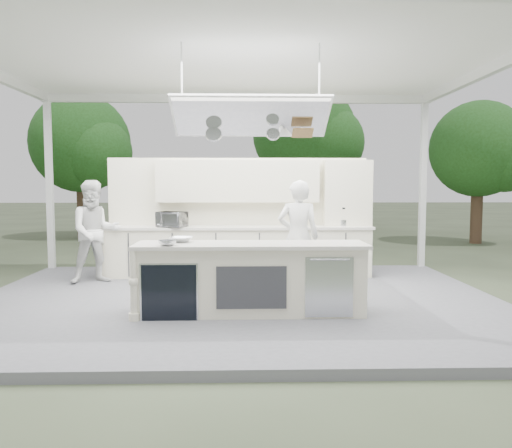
{
  "coord_description": "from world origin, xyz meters",
  "views": [
    {
      "loc": [
        0.08,
        -7.55,
        1.85
      ],
      "look_at": [
        0.3,
        0.4,
        1.23
      ],
      "focal_mm": 35.0,
      "sensor_mm": 36.0,
      "label": 1
    }
  ],
  "objects_px": {
    "back_counter": "(238,251)",
    "head_chef": "(298,237)",
    "sous_chef": "(95,232)",
    "demo_island": "(249,278)"
  },
  "relations": [
    {
      "from": "back_counter",
      "to": "head_chef",
      "type": "bearing_deg",
      "value": -57.53
    },
    {
      "from": "back_counter",
      "to": "head_chef",
      "type": "xyz_separation_m",
      "value": [
        0.98,
        -1.54,
        0.42
      ]
    },
    {
      "from": "sous_chef",
      "to": "head_chef",
      "type": "bearing_deg",
      "value": -38.59
    },
    {
      "from": "sous_chef",
      "to": "back_counter",
      "type": "bearing_deg",
      "value": -10.11
    },
    {
      "from": "demo_island",
      "to": "head_chef",
      "type": "height_order",
      "value": "head_chef"
    },
    {
      "from": "demo_island",
      "to": "sous_chef",
      "type": "height_order",
      "value": "sous_chef"
    },
    {
      "from": "demo_island",
      "to": "sous_chef",
      "type": "distance_m",
      "value": 3.51
    },
    {
      "from": "demo_island",
      "to": "back_counter",
      "type": "distance_m",
      "value": 2.82
    },
    {
      "from": "demo_island",
      "to": "head_chef",
      "type": "xyz_separation_m",
      "value": [
        0.8,
        1.27,
        0.43
      ]
    },
    {
      "from": "sous_chef",
      "to": "demo_island",
      "type": "bearing_deg",
      "value": -62.92
    }
  ]
}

